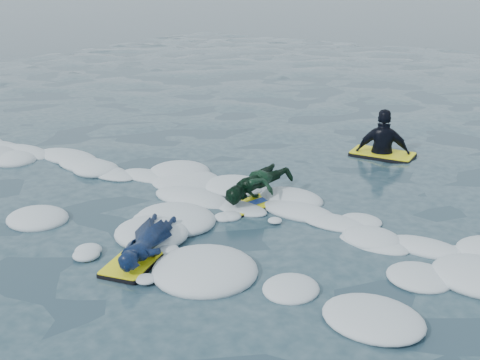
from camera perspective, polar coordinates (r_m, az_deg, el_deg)
ground at (r=8.30m, az=-7.38°, el=-5.49°), size 120.00×120.00×0.00m
foam_band at (r=9.04m, az=-3.20°, el=-3.15°), size 12.00×3.10×0.30m
prone_woman_unit at (r=7.73m, az=-8.92°, el=-6.01°), size 1.01×1.55×0.37m
prone_child_unit at (r=9.27m, az=1.76°, el=-0.73°), size 0.81×1.40×0.52m
waiting_rider_unit at (r=11.94m, az=13.35°, el=2.36°), size 1.23×0.76×1.79m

